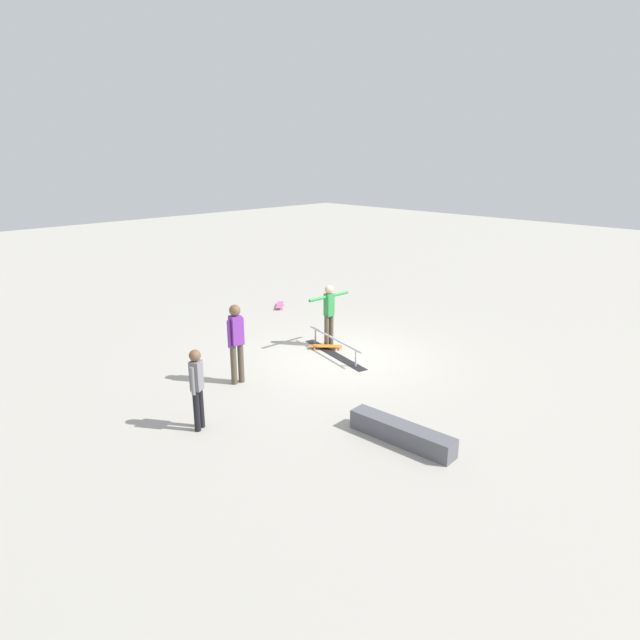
{
  "coord_description": "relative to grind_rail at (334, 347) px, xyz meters",
  "views": [
    {
      "loc": [
        -8.42,
        9.14,
        4.75
      ],
      "look_at": [
        0.2,
        0.56,
        1.0
      ],
      "focal_mm": 30.58,
      "sensor_mm": 36.0,
      "label": 1
    }
  ],
  "objects": [
    {
      "name": "ground_plane",
      "position": [
        -0.2,
        -0.06,
        -0.19
      ],
      "size": [
        60.0,
        60.0,
        0.0
      ],
      "primitive_type": "plane",
      "color": "#ADA89E"
    },
    {
      "name": "grind_rail",
      "position": [
        0.0,
        0.0,
        0.0
      ],
      "size": [
        2.43,
        0.81,
        0.44
      ],
      "rotation": [
        0.0,
        0.0,
        -0.24
      ],
      "color": "black",
      "rests_on": "ground_plane"
    },
    {
      "name": "skate_ledge",
      "position": [
        -3.72,
        2.24,
        -0.02
      ],
      "size": [
        1.97,
        0.48,
        0.34
      ],
      "primitive_type": "cube",
      "rotation": [
        0.0,
        0.0,
        0.06
      ],
      "color": "#595960",
      "rests_on": "ground_plane"
    },
    {
      "name": "skater_main",
      "position": [
        0.55,
        -0.37,
        0.74
      ],
      "size": [
        0.22,
        1.29,
        1.6
      ],
      "rotation": [
        0.0,
        0.0,
        1.52
      ],
      "color": "brown",
      "rests_on": "ground_plane"
    },
    {
      "name": "skateboard_main",
      "position": [
        0.43,
        -0.14,
        -0.12
      ],
      "size": [
        0.74,
        0.67,
        0.09
      ],
      "rotation": [
        0.0,
        0.0,
        3.84
      ],
      "color": "orange",
      "rests_on": "ground_plane"
    },
    {
      "name": "bystander_grey_shirt",
      "position": [
        -0.88,
        4.42,
        0.66
      ],
      "size": [
        0.25,
        0.33,
        1.51
      ],
      "rotation": [
        0.0,
        0.0,
        5.21
      ],
      "color": "black",
      "rests_on": "ground_plane"
    },
    {
      "name": "bystander_purple_shirt",
      "position": [
        0.29,
        2.7,
        0.8
      ],
      "size": [
        0.24,
        0.4,
        1.74
      ],
      "rotation": [
        0.0,
        0.0,
        4.58
      ],
      "color": "brown",
      "rests_on": "ground_plane"
    },
    {
      "name": "loose_skateboard_pink",
      "position": [
        4.21,
        -1.87,
        -0.12
      ],
      "size": [
        0.7,
        0.71,
        0.09
      ],
      "rotation": [
        0.0,
        0.0,
        5.49
      ],
      "color": "#E05993",
      "rests_on": "ground_plane"
    }
  ]
}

